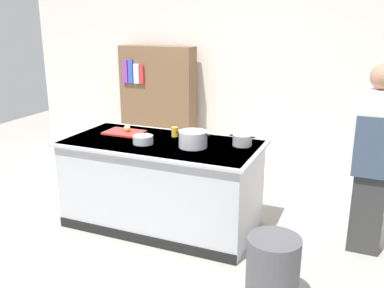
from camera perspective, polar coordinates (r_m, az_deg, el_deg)
ground_plane at (r=4.54m, az=-3.96°, el=-10.64°), size 10.00×10.00×0.00m
back_wall at (r=6.01m, az=4.95°, el=11.06°), size 6.40×0.12×3.00m
counter_island at (r=4.35m, az=-4.08°, el=-5.19°), size 1.98×0.98×0.90m
cutting_board at (r=4.56m, az=-9.12°, el=1.55°), size 0.40×0.28×0.02m
onion at (r=4.53m, az=-8.71°, el=2.09°), size 0.07×0.07×0.07m
stock_pot at (r=4.00m, az=0.12°, el=0.67°), size 0.33×0.27×0.16m
sauce_pan at (r=4.09m, az=6.77°, el=0.53°), size 0.25×0.19×0.11m
mixing_bowl at (r=4.15m, az=-6.60°, el=0.59°), size 0.20×0.20×0.08m
juice_cup at (r=4.37m, az=-2.34°, el=1.63°), size 0.07×0.07×0.10m
trash_bin at (r=3.33m, az=10.78°, el=-16.51°), size 0.40×0.40×0.55m
person_chef at (r=4.04m, az=23.22°, el=-1.54°), size 0.38×0.25×1.72m
bookshelf at (r=6.20m, az=-4.60°, el=5.19°), size 1.10×0.31×1.70m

